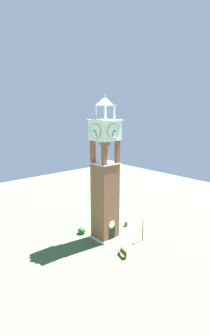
{
  "coord_description": "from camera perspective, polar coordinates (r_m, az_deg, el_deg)",
  "views": [
    {
      "loc": [
        -23.7,
        -26.92,
        18.13
      ],
      "look_at": [
        0.0,
        0.0,
        10.35
      ],
      "focal_mm": 28.75,
      "sensor_mm": 36.0,
      "label": 1
    }
  ],
  "objects": [
    {
      "name": "shrub_near_entry",
      "position": [
        41.36,
        -4.96,
        -13.03
      ],
      "size": [
        1.15,
        1.15,
        1.02
      ],
      "primitive_type": "ellipsoid",
      "color": "#28562D",
      "rests_on": "ground"
    },
    {
      "name": "trash_bin",
      "position": [
        43.71,
        4.47,
        -11.73
      ],
      "size": [
        0.52,
        0.52,
        0.8
      ],
      "primitive_type": "cylinder",
      "color": "#4C4C51",
      "rests_on": "ground"
    },
    {
      "name": "clock_tower",
      "position": [
        37.18,
        0.0,
        -3.02
      ],
      "size": [
        3.5,
        3.5,
        20.01
      ],
      "color": "brown",
      "rests_on": "ground"
    },
    {
      "name": "shrub_left_of_tower",
      "position": [
        42.56,
        1.66,
        -12.16
      ],
      "size": [
        1.21,
        1.21,
        1.1
      ],
      "primitive_type": "ellipsoid",
      "color": "#28562D",
      "rests_on": "ground"
    },
    {
      "name": "ground",
      "position": [
        40.19,
        0.0,
        -14.57
      ],
      "size": [
        80.0,
        80.0,
        0.0
      ],
      "primitive_type": "plane",
      "color": "#476B3D"
    },
    {
      "name": "park_bench",
      "position": [
        35.57,
        3.77,
        -17.53
      ],
      "size": [
        0.89,
        1.66,
        0.95
      ],
      "color": "brown",
      "rests_on": "ground"
    },
    {
      "name": "lamp_post",
      "position": [
        38.63,
        8.04,
        -11.8
      ],
      "size": [
        0.36,
        0.36,
        3.53
      ],
      "color": "black",
      "rests_on": "ground"
    }
  ]
}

